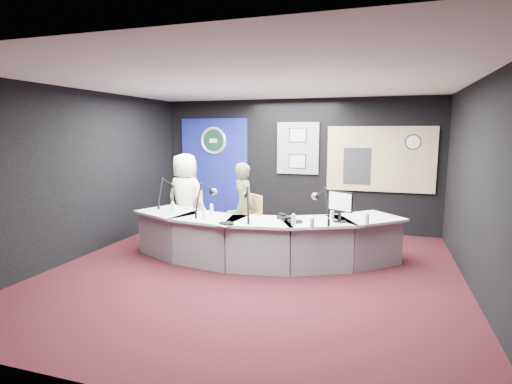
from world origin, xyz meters
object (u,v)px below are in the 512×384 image
(person_man, at_px, (185,198))
(person_woman, at_px, (244,205))
(armchair_left, at_px, (186,218))
(broadcast_desk, at_px, (260,238))
(armchair_right, at_px, (244,222))

(person_man, xyz_separation_m, person_woman, (1.19, -0.01, -0.07))
(armchair_left, height_order, person_woman, person_woman)
(broadcast_desk, relative_size, armchair_left, 4.86)
(armchair_right, xyz_separation_m, person_man, (-1.19, 0.01, 0.38))
(broadcast_desk, bearing_deg, person_woman, 127.09)
(person_man, distance_m, person_woman, 1.19)
(broadcast_desk, distance_m, armchair_left, 1.84)
(broadcast_desk, distance_m, armchair_right, 0.86)
(armchair_left, distance_m, armchair_right, 1.19)
(armchair_left, bearing_deg, person_man, 0.00)
(broadcast_desk, bearing_deg, armchair_left, 157.83)
(person_man, bearing_deg, armchair_right, -170.50)
(broadcast_desk, height_order, armchair_right, armchair_right)
(broadcast_desk, bearing_deg, person_man, 157.83)
(armchair_left, relative_size, person_man, 0.55)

